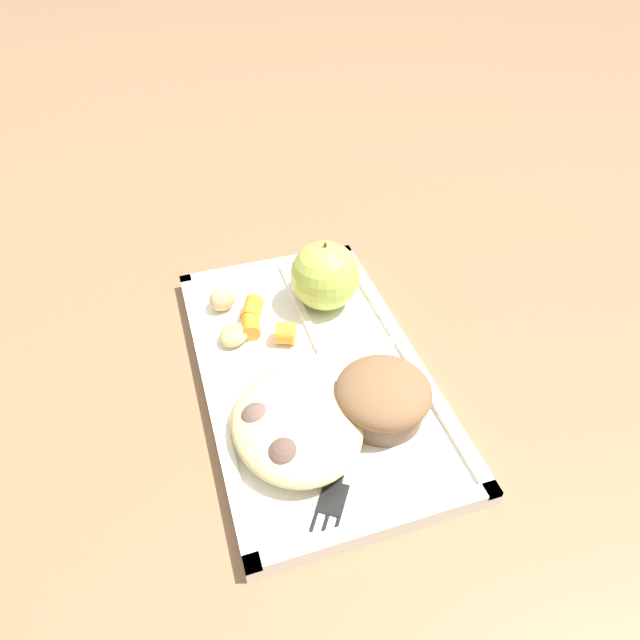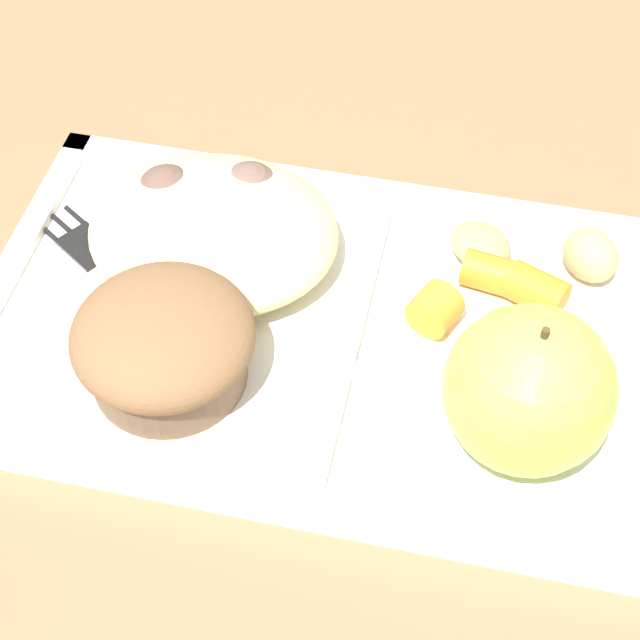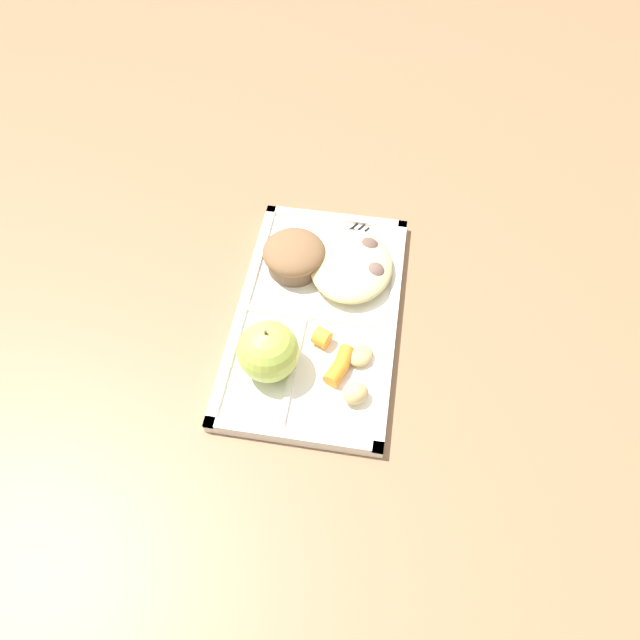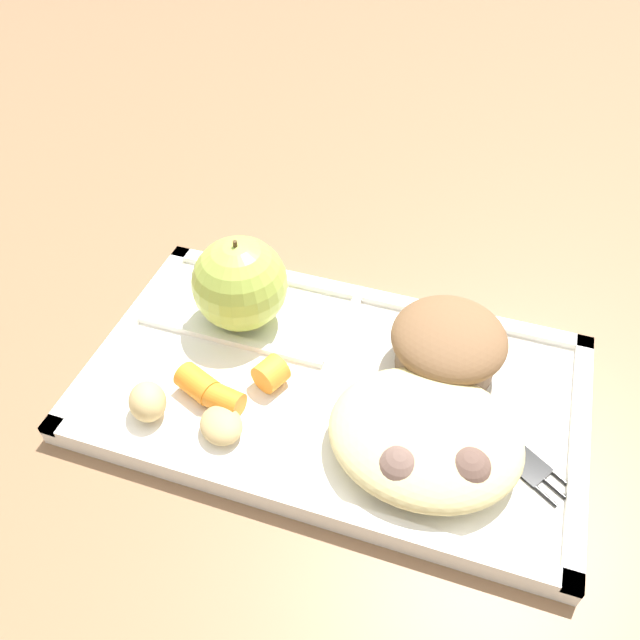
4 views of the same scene
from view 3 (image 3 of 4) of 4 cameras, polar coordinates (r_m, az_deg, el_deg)
The scene contains 14 objects.
ground at distance 0.84m, azimuth -0.27°, elevation 0.13°, with size 6.00×6.00×0.00m, color #846042.
lunch_tray at distance 0.84m, azimuth -0.29°, elevation 0.39°, with size 0.39×0.22×0.02m.
green_apple at distance 0.75m, azimuth -5.02°, elevation -3.03°, with size 0.08×0.08×0.09m.
bran_muffin at distance 0.87m, azimuth -2.52°, elevation 6.26°, with size 0.09×0.09×0.05m.
carrot_slice_small at distance 0.77m, azimuth 1.53°, elevation -5.13°, with size 0.02×0.02×0.03m, color orange.
carrot_slice_edge at distance 0.80m, azimuth 0.19°, elevation -1.69°, with size 0.02×0.02×0.02m, color orange.
carrot_slice_diagonal at distance 0.78m, azimuth 2.30°, elevation -3.72°, with size 0.02×0.02×0.03m, color orange.
potato_chunk_wedge at distance 0.79m, azimuth 3.91°, elevation -3.45°, with size 0.04×0.03×0.02m, color tan.
potato_chunk_large at distance 0.75m, azimuth 3.45°, elevation -7.08°, with size 0.03×0.03×0.03m, color tan.
egg_noodle_pile at distance 0.86m, azimuth 3.05°, elevation 5.28°, with size 0.14×0.12×0.04m, color #D6C684.
meatball_back at distance 0.87m, azimuth 4.59°, elevation 5.28°, with size 0.03×0.03×0.03m, color #755B4C.
meatball_center at distance 0.89m, azimuth 4.64°, elevation 6.71°, with size 0.04×0.04×0.04m, color brown.
meatball_front at distance 0.86m, azimuth 5.17°, elevation 4.39°, with size 0.04×0.04×0.04m, color brown.
plastic_fork at distance 0.91m, azimuth 1.99°, elevation 7.30°, with size 0.12×0.09×0.00m.
Camera 3 is at (-0.48, -0.08, 0.69)m, focal length 33.20 mm.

